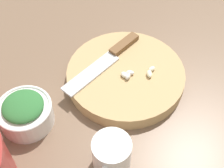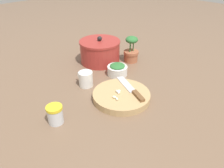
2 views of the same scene
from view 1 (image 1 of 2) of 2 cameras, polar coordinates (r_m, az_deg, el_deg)
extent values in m
plane|color=brown|center=(0.69, -2.04, -3.37)|extent=(5.00, 5.00, 0.00)
cylinder|color=tan|center=(0.72, 2.49, 1.50)|extent=(0.27, 0.27, 0.03)
cube|color=brown|center=(0.75, 2.54, 7.20)|extent=(0.05, 0.09, 0.01)
cube|color=silver|center=(0.70, -3.85, 1.99)|extent=(0.09, 0.15, 0.01)
ellipsoid|color=silver|center=(0.69, 2.93, 1.40)|extent=(0.01, 0.02, 0.01)
ellipsoid|color=white|center=(0.69, 2.27, 1.70)|extent=(0.02, 0.02, 0.01)
ellipsoid|color=silver|center=(0.69, 3.33, 2.09)|extent=(0.02, 0.01, 0.01)
ellipsoid|color=#F1EBC2|center=(0.70, 6.85, 1.86)|extent=(0.02, 0.02, 0.01)
ellipsoid|color=#EDE6CA|center=(0.71, 7.29, 2.77)|extent=(0.02, 0.02, 0.01)
cylinder|color=silver|center=(0.66, -15.45, -5.39)|extent=(0.11, 0.11, 0.05)
torus|color=silver|center=(0.64, -15.90, -4.17)|extent=(0.11, 0.11, 0.01)
ellipsoid|color=#2D6B33|center=(0.64, -16.01, -3.89)|extent=(0.08, 0.08, 0.02)
cylinder|color=silver|center=(0.58, -0.06, -12.84)|extent=(0.07, 0.07, 0.08)
camera|label=2|loc=(1.13, 60.04, 33.87)|focal=35.00mm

